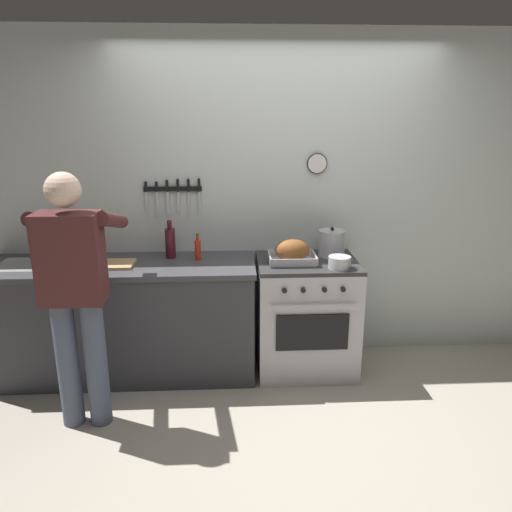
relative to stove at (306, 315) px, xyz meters
name	(u,v)px	position (x,y,z in m)	size (l,w,h in m)	color
ground_plane	(292,447)	(-0.22, -0.99, -0.45)	(8.00, 8.00, 0.00)	#A89E8E
wall_back	(275,201)	(-0.22, 0.36, 0.85)	(6.00, 0.13, 2.60)	silver
counter_block	(122,318)	(-1.43, 0.00, 0.01)	(2.03, 0.65, 0.90)	#38383D
stove	(306,315)	(0.00, 0.00, 0.00)	(0.76, 0.67, 0.90)	#BCBCC1
person_cook	(75,286)	(-1.55, -0.64, 0.50)	(0.51, 0.63, 1.66)	#4C566B
roasting_pan	(292,252)	(-0.12, -0.05, 0.53)	(0.35, 0.26, 0.19)	#B7B7BC
stock_pot	(332,243)	(0.21, 0.12, 0.55)	(0.21, 0.21, 0.23)	#B7B7BC
saucepan	(339,262)	(0.20, -0.20, 0.49)	(0.16, 0.16, 0.09)	#B7B7BC
cutting_board	(109,264)	(-1.48, -0.05, 0.46)	(0.36, 0.24, 0.02)	tan
bottle_vinegar	(95,245)	(-1.63, 0.16, 0.55)	(0.07, 0.07, 0.24)	#997F4C
bottle_wine_red	(170,242)	(-1.05, 0.14, 0.57)	(0.08, 0.08, 0.30)	#47141E
bottle_hot_sauce	(198,249)	(-0.83, 0.07, 0.54)	(0.05, 0.05, 0.21)	red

